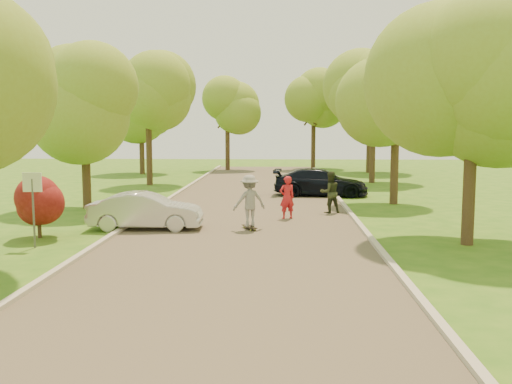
% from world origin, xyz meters
% --- Properties ---
extents(ground, '(100.00, 100.00, 0.00)m').
position_xyz_m(ground, '(0.00, 0.00, 0.00)').
color(ground, '#316518').
rests_on(ground, ground).
extents(road, '(8.00, 60.00, 0.01)m').
position_xyz_m(road, '(0.00, 8.00, 0.01)').
color(road, '#4C4438').
rests_on(road, ground).
extents(curb_left, '(0.18, 60.00, 0.12)m').
position_xyz_m(curb_left, '(-4.05, 8.00, 0.06)').
color(curb_left, '#B2AD9E').
rests_on(curb_left, ground).
extents(curb_right, '(0.18, 60.00, 0.12)m').
position_xyz_m(curb_right, '(4.05, 8.00, 0.06)').
color(curb_right, '#B2AD9E').
rests_on(curb_right, ground).
extents(street_sign, '(0.55, 0.06, 2.17)m').
position_xyz_m(street_sign, '(-5.80, 4.00, 1.56)').
color(street_sign, '#59595E').
rests_on(street_sign, ground).
extents(red_shrub, '(1.70, 1.70, 1.95)m').
position_xyz_m(red_shrub, '(-6.30, 5.50, 1.10)').
color(red_shrub, '#382619').
rests_on(red_shrub, ground).
extents(tree_l_midb, '(4.30, 4.20, 6.62)m').
position_xyz_m(tree_l_midb, '(-6.81, 12.00, 4.59)').
color(tree_l_midb, '#382619').
rests_on(tree_l_midb, ground).
extents(tree_l_far, '(4.92, 4.80, 7.79)m').
position_xyz_m(tree_l_far, '(-6.39, 22.00, 5.47)').
color(tree_l_far, '#382619').
rests_on(tree_l_far, ground).
extents(tree_r_mida, '(5.13, 5.00, 7.95)m').
position_xyz_m(tree_r_mida, '(7.02, 5.00, 5.54)').
color(tree_r_mida, '#382619').
rests_on(tree_r_mida, ground).
extents(tree_r_midb, '(4.51, 4.40, 7.01)m').
position_xyz_m(tree_r_midb, '(6.60, 14.00, 4.88)').
color(tree_r_midb, '#382619').
rests_on(tree_r_midb, ground).
extents(tree_r_far, '(5.33, 5.20, 8.34)m').
position_xyz_m(tree_r_far, '(7.23, 24.00, 5.83)').
color(tree_r_far, '#382619').
rests_on(tree_r_far, ground).
extents(tree_bg_a, '(5.12, 5.00, 7.72)m').
position_xyz_m(tree_bg_a, '(-8.78, 30.00, 5.31)').
color(tree_bg_a, '#382619').
rests_on(tree_bg_a, ground).
extents(tree_bg_b, '(5.12, 5.00, 7.95)m').
position_xyz_m(tree_bg_b, '(8.22, 32.00, 5.54)').
color(tree_bg_b, '#382619').
rests_on(tree_bg_b, ground).
extents(tree_bg_c, '(4.92, 4.80, 7.33)m').
position_xyz_m(tree_bg_c, '(-2.79, 34.00, 5.02)').
color(tree_bg_c, '#382619').
rests_on(tree_bg_c, ground).
extents(tree_bg_d, '(5.12, 5.00, 7.72)m').
position_xyz_m(tree_bg_d, '(4.22, 36.00, 5.31)').
color(tree_bg_d, '#382619').
rests_on(tree_bg_d, ground).
extents(silver_sedan, '(3.87, 1.47, 1.26)m').
position_xyz_m(silver_sedan, '(-3.30, 7.13, 0.63)').
color(silver_sedan, silver).
rests_on(silver_sedan, ground).
extents(dark_sedan, '(4.87, 2.30, 1.37)m').
position_xyz_m(dark_sedan, '(3.30, 16.91, 0.69)').
color(dark_sedan, black).
rests_on(dark_sedan, ground).
extents(longboard, '(0.59, 0.92, 0.10)m').
position_xyz_m(longboard, '(0.22, 7.19, 0.10)').
color(longboard, black).
rests_on(longboard, ground).
extents(skateboarder, '(1.30, 1.05, 1.75)m').
position_xyz_m(skateboarder, '(0.22, 7.19, 0.99)').
color(skateboarder, gray).
rests_on(skateboarder, longboard).
extents(person_striped, '(0.70, 0.58, 1.63)m').
position_xyz_m(person_striped, '(1.52, 9.54, 0.82)').
color(person_striped, red).
rests_on(person_striped, ground).
extents(person_olive, '(0.98, 0.86, 1.69)m').
position_xyz_m(person_olive, '(3.26, 11.04, 0.85)').
color(person_olive, '#28301C').
rests_on(person_olive, ground).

